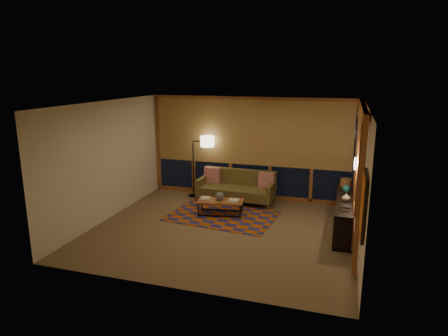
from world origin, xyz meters
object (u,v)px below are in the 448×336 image
(coffee_table, at_px, (220,207))
(bookshelf, at_px, (345,211))
(sofa, at_px, (236,187))
(floor_lamp, at_px, (193,166))

(coffee_table, relative_size, bookshelf, 0.39)
(sofa, distance_m, coffee_table, 1.06)
(sofa, relative_size, coffee_table, 1.83)
(sofa, distance_m, bookshelf, 2.88)
(coffee_table, bearing_deg, floor_lamp, 124.57)
(sofa, xyz_separation_m, floor_lamp, (-1.24, 0.15, 0.44))
(bookshelf, bearing_deg, sofa, 161.39)
(sofa, height_order, bookshelf, sofa)
(sofa, bearing_deg, coffee_table, -93.28)
(coffee_table, distance_m, bookshelf, 2.84)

